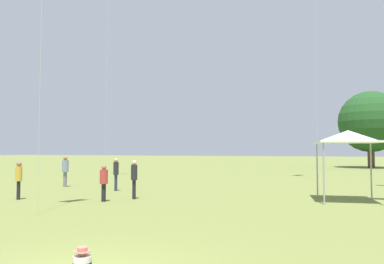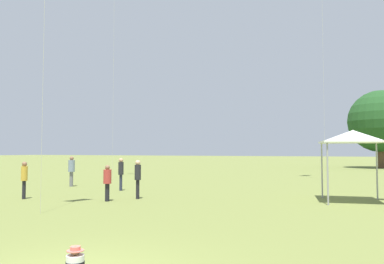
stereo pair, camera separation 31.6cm
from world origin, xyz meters
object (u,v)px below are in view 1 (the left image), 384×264
at_px(person_standing_1, 116,171).
at_px(person_standing_5, 65,169).
at_px(person_standing_4, 104,180).
at_px(person_standing_7, 19,176).
at_px(person_standing_0, 134,175).
at_px(distant_tree_0, 370,122).
at_px(canopy_tent, 348,137).

height_order(person_standing_1, person_standing_5, person_standing_5).
height_order(person_standing_4, person_standing_5, person_standing_5).
bearing_deg(person_standing_5, person_standing_4, -107.85).
bearing_deg(person_standing_7, person_standing_4, -40.59).
relative_size(person_standing_1, person_standing_5, 0.97).
bearing_deg(person_standing_4, person_standing_5, 74.69).
bearing_deg(person_standing_7, person_standing_0, -29.24).
distance_m(person_standing_0, person_standing_5, 7.73).
bearing_deg(person_standing_4, distant_tree_0, 3.85).
relative_size(canopy_tent, distant_tree_0, 0.31).
height_order(person_standing_1, canopy_tent, canopy_tent).
bearing_deg(person_standing_1, canopy_tent, 121.22).
distance_m(person_standing_1, person_standing_7, 5.19).
distance_m(person_standing_4, canopy_tent, 10.83).
xyz_separation_m(person_standing_0, person_standing_1, (-2.67, 2.74, 0.02)).
bearing_deg(distant_tree_0, canopy_tent, -96.57).
height_order(person_standing_7, canopy_tent, canopy_tent).
bearing_deg(distant_tree_0, person_standing_0, -109.26).
bearing_deg(person_standing_1, person_standing_4, 57.26).
height_order(person_standing_0, person_standing_1, person_standing_1).
bearing_deg(person_standing_7, person_standing_1, 14.05).
xyz_separation_m(canopy_tent, distant_tree_0, (4.07, 35.32, 3.15)).
bearing_deg(person_standing_7, canopy_tent, -33.75).
distance_m(person_standing_0, distant_tree_0, 40.41).
distance_m(canopy_tent, distant_tree_0, 35.69).
distance_m(person_standing_7, canopy_tent, 14.78).
distance_m(person_standing_0, person_standing_4, 1.46).
relative_size(person_standing_1, person_standing_7, 1.05).
bearing_deg(person_standing_1, person_standing_0, 76.35).
relative_size(person_standing_1, person_standing_4, 1.14).
distance_m(person_standing_5, distant_tree_0, 39.96).
xyz_separation_m(person_standing_0, distant_tree_0, (13.23, 37.87, 4.85)).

